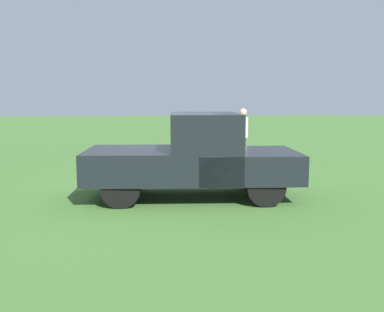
{
  "coord_description": "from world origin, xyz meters",
  "views": [
    {
      "loc": [
        -0.17,
        -9.77,
        2.14
      ],
      "look_at": [
        0.53,
        -0.71,
        0.9
      ],
      "focal_mm": 40.49,
      "sensor_mm": 36.0,
      "label": 1
    }
  ],
  "objects": [
    {
      "name": "ground_plane",
      "position": [
        0.0,
        0.0,
        0.0
      ],
      "size": [
        80.0,
        80.0,
        0.0
      ],
      "primitive_type": "plane",
      "color": "#477533"
    },
    {
      "name": "person_bystander",
      "position": [
        2.5,
        3.78,
        1.01
      ],
      "size": [
        0.43,
        0.43,
        1.78
      ],
      "rotation": [
        0.0,
        0.0,
        2.68
      ],
      "color": "navy",
      "rests_on": "ground_plane"
    },
    {
      "name": "pickup_truck",
      "position": [
        0.64,
        -0.72,
        0.93
      ],
      "size": [
        4.51,
        2.09,
        1.8
      ],
      "rotation": [
        0.0,
        0.0,
        3.1
      ],
      "color": "black",
      "rests_on": "ground_plane"
    }
  ]
}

